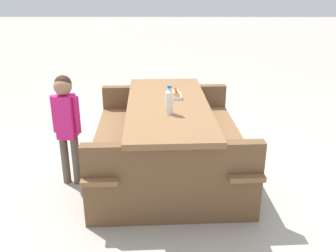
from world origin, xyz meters
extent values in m
plane|color=#ADA599|center=(0.00, 0.00, 0.00)|extent=(30.00, 30.00, 0.00)
cube|color=brown|center=(0.00, 0.00, 0.72)|extent=(1.84, 0.86, 0.05)
cube|color=brown|center=(-0.03, 0.56, 0.43)|extent=(1.81, 0.38, 0.04)
cube|color=brown|center=(0.03, -0.56, 0.43)|extent=(1.81, 0.38, 0.04)
cube|color=brown|center=(0.78, 0.04, 0.35)|extent=(0.18, 1.40, 0.70)
cube|color=brown|center=(-0.78, -0.04, 0.35)|extent=(0.18, 1.40, 0.70)
cylinder|color=silver|center=(-0.27, -0.01, 0.85)|extent=(0.07, 0.07, 0.19)
cone|color=silver|center=(-0.27, -0.01, 0.96)|extent=(0.06, 0.06, 0.04)
cylinder|color=blue|center=(-0.27, -0.01, 0.99)|extent=(0.04, 0.04, 0.02)
cube|color=white|center=(0.19, -0.08, 0.77)|extent=(0.19, 0.12, 0.03)
cube|color=#D8B272|center=(0.19, -0.08, 0.80)|extent=(0.15, 0.07, 0.04)
cylinder|color=maroon|center=(0.19, -0.08, 0.82)|extent=(0.14, 0.04, 0.03)
ellipsoid|color=maroon|center=(0.19, -0.08, 0.83)|extent=(0.07, 0.03, 0.01)
cylinder|color=brown|center=(-0.17, 0.87, 0.24)|extent=(0.07, 0.07, 0.48)
cylinder|color=brown|center=(-0.16, 0.98, 0.24)|extent=(0.07, 0.07, 0.48)
cube|color=#D11E72|center=(-0.17, 0.92, 0.68)|extent=(0.17, 0.17, 0.40)
cylinder|color=#D11E72|center=(-0.18, 0.82, 0.70)|extent=(0.06, 0.06, 0.34)
cylinder|color=#D11E72|center=(-0.15, 1.02, 0.70)|extent=(0.06, 0.06, 0.34)
sphere|color=#997051|center=(-0.17, 0.92, 0.96)|extent=(0.16, 0.16, 0.16)
sphere|color=#331E14|center=(-0.15, 0.92, 0.98)|extent=(0.15, 0.15, 0.15)
camera|label=1|loc=(-3.35, -0.02, 1.88)|focal=40.31mm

